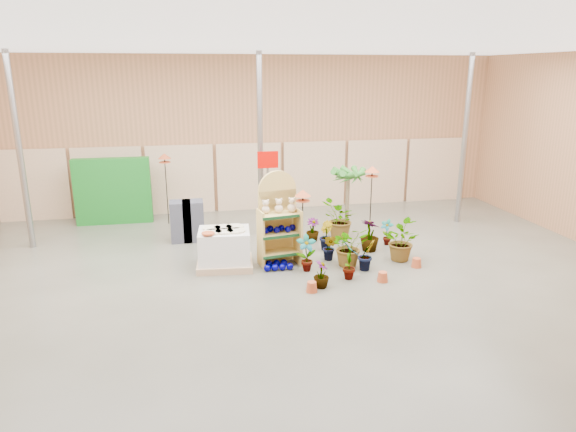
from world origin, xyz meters
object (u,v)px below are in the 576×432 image
potted_plant_2 (349,246)px  bird_table_front (303,195)px  pallet_stack (224,248)px  display_shelf (278,222)px

potted_plant_2 → bird_table_front: bearing=167.0°
pallet_stack → display_shelf: bearing=8.1°
display_shelf → bird_table_front: 0.82m
display_shelf → bird_table_front: size_ratio=1.21×
bird_table_front → display_shelf: bearing=151.7°
display_shelf → bird_table_front: bearing=-37.7°
potted_plant_2 → pallet_stack: bearing=170.8°
display_shelf → pallet_stack: bearing=173.4°
display_shelf → bird_table_front: (0.48, -0.26, 0.62)m
bird_table_front → pallet_stack: bearing=173.1°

